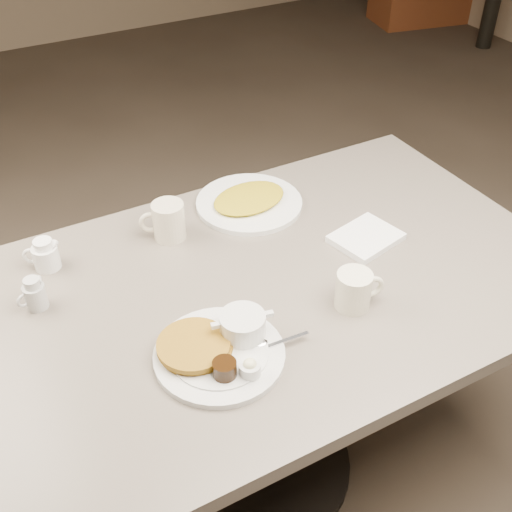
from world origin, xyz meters
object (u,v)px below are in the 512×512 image
diner_table (260,334)px  creamer_right (45,255)px  coffee_mug_far (168,221)px  hash_plate (249,201)px  main_plate (221,346)px  creamer_left (35,294)px  coffee_mug_near (355,289)px

diner_table → creamer_right: bearing=144.4°
coffee_mug_far → hash_plate: (0.25, 0.03, -0.04)m
diner_table → main_plate: (-0.18, -0.16, 0.19)m
creamer_left → creamer_right: bearing=66.7°
coffee_mug_near → creamer_left: bearing=151.7°
creamer_left → coffee_mug_near: bearing=-28.3°
creamer_left → creamer_right: size_ratio=0.90×
creamer_right → main_plate: bearing=-62.1°
main_plate → creamer_left: size_ratio=4.43×
main_plate → coffee_mug_far: coffee_mug_far is taller
main_plate → coffee_mug_far: (0.06, 0.44, 0.03)m
main_plate → hash_plate: (0.32, 0.46, -0.01)m
coffee_mug_near → coffee_mug_far: coffee_mug_far is taller
diner_table → coffee_mug_far: bearing=112.9°
coffee_mug_far → hash_plate: 0.26m
main_plate → creamer_right: (-0.25, 0.46, 0.01)m
creamer_left → hash_plate: (0.62, 0.13, -0.02)m
coffee_mug_near → creamer_right: size_ratio=1.38×
hash_plate → coffee_mug_far: bearing=-173.7°
diner_table → creamer_right: (-0.43, 0.31, 0.21)m
main_plate → creamer_right: bearing=117.9°
diner_table → creamer_left: (-0.48, 0.17, 0.21)m
coffee_mug_near → hash_plate: 0.47m
diner_table → coffee_mug_near: size_ratio=12.22×
coffee_mug_far → hash_plate: coffee_mug_far is taller
creamer_right → creamer_left: bearing=-113.3°
coffee_mug_near → hash_plate: bearing=91.9°
diner_table → coffee_mug_far: (-0.12, 0.28, 0.22)m
main_plate → coffee_mug_near: size_ratio=2.89×
coffee_mug_far → creamer_left: coffee_mug_far is taller
main_plate → coffee_mug_near: bearing=-1.5°
coffee_mug_far → diner_table: bearing=-67.1°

